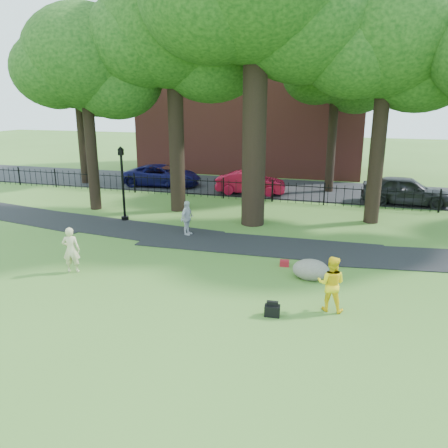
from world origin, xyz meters
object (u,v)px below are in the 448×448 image
(man, at_px, (331,284))
(red_sedan, at_px, (251,183))
(woman, at_px, (71,250))
(boulder, at_px, (311,268))
(lamppost, at_px, (123,185))

(man, xyz_separation_m, red_sedan, (-5.90, 14.91, -0.10))
(woman, distance_m, man, 8.83)
(boulder, relative_size, red_sedan, 0.28)
(lamppost, xyz_separation_m, red_sedan, (4.53, 7.98, -1.09))
(man, distance_m, red_sedan, 16.03)
(man, height_order, boulder, man)
(man, xyz_separation_m, lamppost, (-10.43, 6.92, 0.99))
(woman, xyz_separation_m, boulder, (8.05, 1.83, -0.46))
(lamppost, distance_m, red_sedan, 9.24)
(woman, height_order, man, same)
(man, relative_size, boulder, 1.33)
(boulder, xyz_separation_m, lamppost, (-9.66, 4.74, 1.45))
(boulder, bearing_deg, lamppost, 153.86)
(lamppost, bearing_deg, red_sedan, 51.08)
(man, distance_m, lamppost, 12.56)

